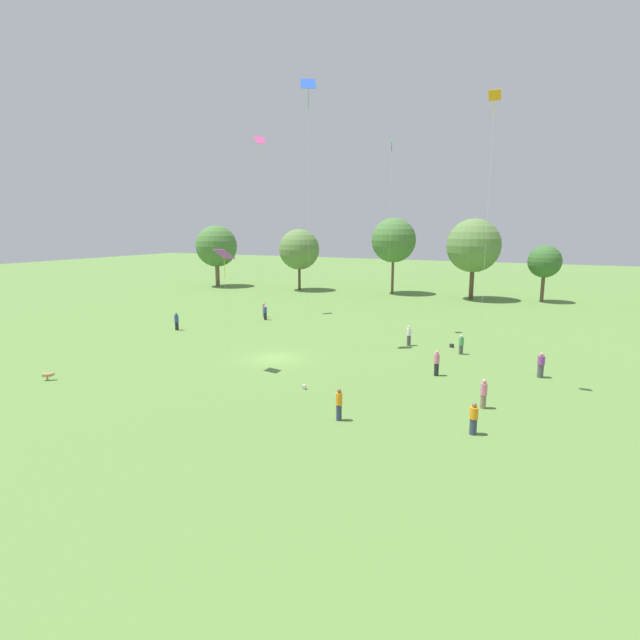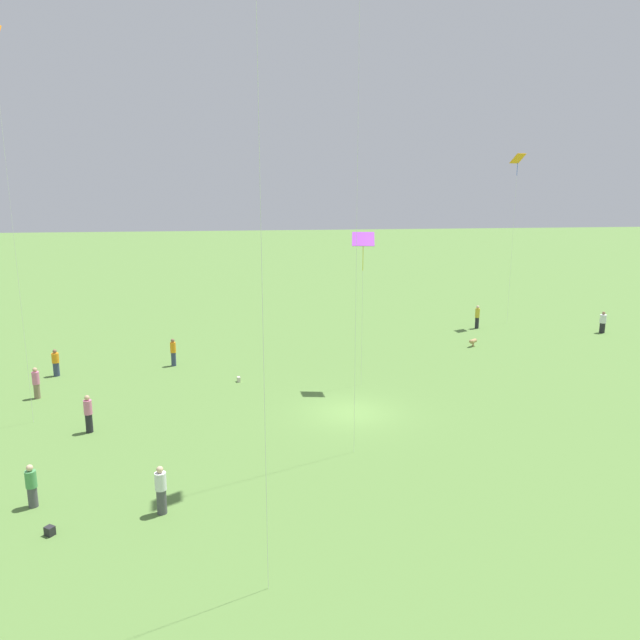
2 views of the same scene
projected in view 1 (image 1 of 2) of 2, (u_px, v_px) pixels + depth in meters
The scene contains 24 objects.
ground_plane at pixel (274, 358), 39.31m from camera, with size 240.00×240.00×0.00m, color #5B843D.
tree_0 at pixel (216, 246), 85.35m from camera, with size 7.02×7.02×10.43m.
tree_1 at pixel (299, 249), 80.19m from camera, with size 6.49×6.49×9.84m.
tree_2 at pixel (394, 240), 75.73m from camera, with size 6.74×6.74×11.54m.
tree_3 at pixel (474, 246), 69.54m from camera, with size 7.47×7.47×11.35m.
tree_4 at pixel (545, 262), 67.65m from camera, with size 4.40×4.40×7.75m.
person_0 at pixel (264, 310), 56.92m from camera, with size 0.41×0.41×1.72m.
person_1 at pixel (339, 404), 26.57m from camera, with size 0.40×0.40×1.77m.
person_2 at pixel (409, 336), 43.33m from camera, with size 0.57×0.57×1.78m.
person_3 at pixel (484, 394), 28.35m from camera, with size 0.53×0.53×1.73m.
person_5 at pixel (474, 419), 24.79m from camera, with size 0.51×0.51×1.65m.
person_6 at pixel (265, 313), 55.34m from camera, with size 0.49×0.49×1.64m.
person_7 at pixel (541, 365), 34.15m from camera, with size 0.53×0.53×1.76m.
person_8 at pixel (177, 321), 49.83m from camera, with size 0.58×0.58×1.78m.
person_9 at pixel (461, 345), 40.41m from camera, with size 0.54×0.54×1.62m.
person_10 at pixel (437, 363), 34.57m from camera, with size 0.38×0.38×1.81m.
kite_0 at pixel (308, 96), 39.32m from camera, with size 1.44×1.32×21.73m.
kite_1 at pixel (260, 148), 56.28m from camera, with size 1.36×1.40×20.24m.
kite_3 at pixel (493, 124), 29.04m from camera, with size 0.70×0.52×17.93m.
kite_4 at pixel (224, 257), 34.57m from camera, with size 1.38×1.23×8.69m.
kite_5 at pixel (391, 162), 46.12m from camera, with size 0.80×0.82×18.15m.
dog_0 at pixel (48, 375), 33.60m from camera, with size 0.70×0.64×0.55m.
picnic_bag_0 at pixel (452, 346), 42.79m from camera, with size 0.38×0.38×0.31m.
picnic_bag_1 at pixel (304, 387), 31.79m from camera, with size 0.22×0.31×0.30m.
Camera 1 is at (19.99, -32.61, 10.23)m, focal length 28.00 mm.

